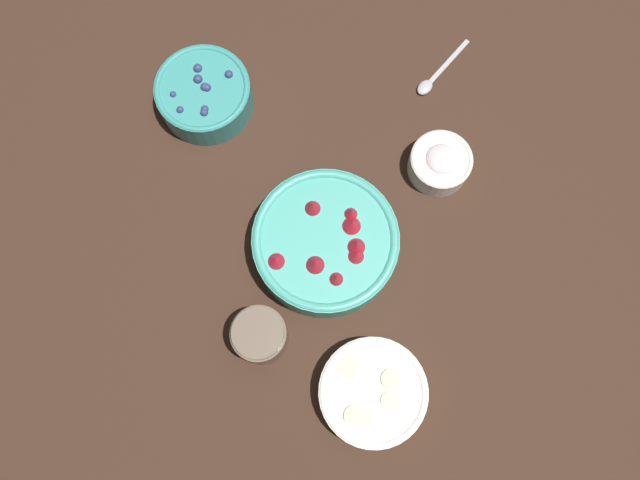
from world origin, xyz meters
The scene contains 7 objects.
ground_plane centered at (0.00, 0.00, 0.00)m, with size 4.00×4.00×0.00m, color #382319.
bowl_strawberries centered at (-0.03, 0.01, 0.04)m, with size 0.23×0.23×0.09m.
bowl_blueberries centered at (0.24, 0.20, 0.03)m, with size 0.16×0.16×0.07m.
bowl_bananas centered at (-0.26, -0.04, 0.03)m, with size 0.16×0.16×0.05m.
bowl_cream centered at (0.10, -0.18, 0.03)m, with size 0.10×0.10×0.05m.
jar_chocolate centered at (-0.17, 0.12, 0.04)m, with size 0.08×0.08×0.09m.
spoon centered at (0.26, -0.19, 0.00)m, with size 0.11×0.11×0.01m.
Camera 1 is at (-0.26, 0.03, 0.98)m, focal length 35.00 mm.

